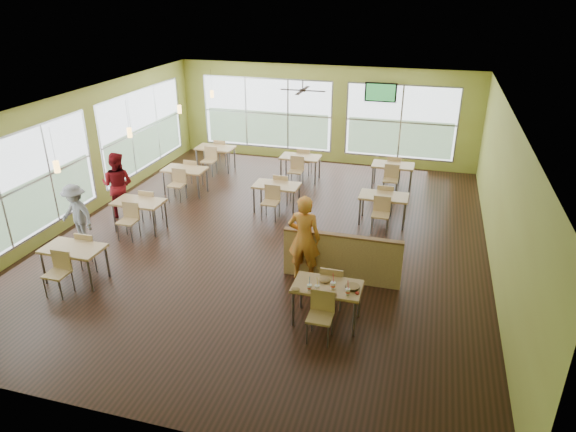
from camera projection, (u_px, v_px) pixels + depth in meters
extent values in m
plane|color=black|center=(271.00, 236.00, 12.40)|extent=(12.00, 12.00, 0.00)
plane|color=white|center=(269.00, 104.00, 11.08)|extent=(12.00, 12.00, 0.00)
cube|color=#B0BF4D|center=(325.00, 115.00, 17.00)|extent=(10.00, 0.04, 3.20)
cube|color=#B0BF4D|center=(126.00, 327.00, 6.48)|extent=(10.00, 0.04, 3.20)
cube|color=#B0BF4D|center=(82.00, 155.00, 12.98)|extent=(0.04, 12.00, 3.20)
cube|color=#B0BF4D|center=(502.00, 196.00, 10.50)|extent=(0.04, 12.00, 3.20)
cube|color=white|center=(26.00, 185.00, 11.25)|extent=(0.02, 4.50, 2.35)
cube|color=white|center=(144.00, 129.00, 15.63)|extent=(0.02, 4.50, 2.35)
cube|color=white|center=(267.00, 113.00, 17.51)|extent=(4.50, 0.02, 2.35)
cube|color=white|center=(401.00, 122.00, 16.39)|extent=(3.50, 0.02, 2.35)
cube|color=#B7BABC|center=(102.00, 194.00, 13.92)|extent=(0.04, 9.40, 0.05)
cube|color=#B7BABC|center=(330.00, 152.00, 17.42)|extent=(8.00, 0.04, 0.05)
cube|color=#D9BA75|center=(327.00, 286.00, 8.97)|extent=(1.20, 0.70, 0.04)
cube|color=brown|center=(327.00, 288.00, 8.98)|extent=(1.22, 0.71, 0.01)
cylinder|color=slate|center=(293.00, 309.00, 9.01)|extent=(0.05, 0.05, 0.71)
cylinder|color=slate|center=(354.00, 319.00, 8.74)|extent=(0.05, 0.05, 0.71)
cylinder|color=slate|center=(301.00, 291.00, 9.51)|extent=(0.05, 0.05, 0.71)
cylinder|color=slate|center=(359.00, 300.00, 9.25)|extent=(0.05, 0.05, 0.71)
cube|color=#D9BA75|center=(333.00, 284.00, 9.57)|extent=(0.42, 0.42, 0.04)
cube|color=#D9BA75|center=(335.00, 269.00, 9.65)|extent=(0.42, 0.04, 0.40)
cube|color=#D9BA75|center=(320.00, 317.00, 8.61)|extent=(0.42, 0.42, 0.04)
cube|color=#D9BA75|center=(318.00, 313.00, 8.35)|extent=(0.42, 0.04, 0.40)
cube|color=#D9BA75|center=(342.00, 259.00, 10.34)|extent=(2.40, 0.12, 1.00)
cube|color=brown|center=(343.00, 236.00, 10.12)|extent=(2.40, 0.14, 0.04)
cube|color=#D9BA75|center=(73.00, 248.00, 10.26)|extent=(1.20, 0.70, 0.04)
cube|color=brown|center=(73.00, 249.00, 10.27)|extent=(1.22, 0.71, 0.01)
cylinder|color=slate|center=(44.00, 268.00, 10.29)|extent=(0.05, 0.05, 0.71)
cylinder|color=slate|center=(90.00, 276.00, 10.03)|extent=(0.05, 0.05, 0.71)
cylinder|color=slate|center=(63.00, 255.00, 10.80)|extent=(0.05, 0.05, 0.71)
cylinder|color=slate|center=(107.00, 261.00, 10.54)|extent=(0.05, 0.05, 0.71)
cube|color=#D9BA75|center=(92.00, 248.00, 10.86)|extent=(0.42, 0.42, 0.04)
cube|color=#D9BA75|center=(95.00, 235.00, 10.93)|extent=(0.42, 0.04, 0.40)
cube|color=#D9BA75|center=(57.00, 274.00, 9.89)|extent=(0.42, 0.42, 0.04)
cube|color=#D9BA75|center=(48.00, 269.00, 9.64)|extent=(0.42, 0.04, 0.40)
cube|color=#D9BA75|center=(139.00, 202.00, 12.45)|extent=(1.20, 0.70, 0.04)
cube|color=brown|center=(139.00, 203.00, 12.46)|extent=(1.22, 0.71, 0.01)
cylinder|color=slate|center=(114.00, 218.00, 12.49)|extent=(0.05, 0.05, 0.71)
cylinder|color=slate|center=(154.00, 223.00, 12.22)|extent=(0.05, 0.05, 0.71)
cylinder|color=slate|center=(127.00, 209.00, 12.99)|extent=(0.05, 0.05, 0.71)
cylinder|color=slate|center=(166.00, 214.00, 12.73)|extent=(0.05, 0.05, 0.71)
cube|color=#D9BA75|center=(151.00, 204.00, 13.05)|extent=(0.42, 0.42, 0.04)
cube|color=#D9BA75|center=(154.00, 193.00, 13.12)|extent=(0.42, 0.04, 0.40)
cube|color=#D9BA75|center=(128.00, 221.00, 12.09)|extent=(0.42, 0.42, 0.04)
cube|color=#D9BA75|center=(122.00, 216.00, 11.83)|extent=(0.42, 0.04, 0.40)
cube|color=#D9BA75|center=(185.00, 169.00, 14.64)|extent=(1.20, 0.70, 0.04)
cube|color=brown|center=(185.00, 170.00, 14.65)|extent=(1.22, 0.71, 0.01)
cylinder|color=slate|center=(164.00, 183.00, 14.68)|extent=(0.05, 0.05, 0.71)
cylinder|color=slate|center=(199.00, 187.00, 14.41)|extent=(0.05, 0.05, 0.71)
cylinder|color=slate|center=(173.00, 176.00, 15.19)|extent=(0.05, 0.05, 0.71)
cylinder|color=slate|center=(207.00, 180.00, 14.92)|extent=(0.05, 0.05, 0.71)
cube|color=#D9BA75|center=(194.00, 172.00, 15.24)|extent=(0.42, 0.42, 0.04)
cube|color=#D9BA75|center=(196.00, 163.00, 15.32)|extent=(0.42, 0.04, 0.40)
cube|color=#D9BA75|center=(177.00, 185.00, 14.28)|extent=(0.42, 0.42, 0.04)
cube|color=#D9BA75|center=(173.00, 180.00, 14.02)|extent=(0.42, 0.04, 0.40)
cube|color=#D9BA75|center=(215.00, 148.00, 16.57)|extent=(1.20, 0.70, 0.04)
cube|color=brown|center=(215.00, 148.00, 16.58)|extent=(1.22, 0.71, 0.01)
cylinder|color=slate|center=(197.00, 160.00, 16.61)|extent=(0.05, 0.05, 0.71)
cylinder|color=slate|center=(228.00, 163.00, 16.34)|extent=(0.05, 0.05, 0.71)
cylinder|color=slate|center=(204.00, 155.00, 17.11)|extent=(0.05, 0.05, 0.71)
cylinder|color=slate|center=(235.00, 157.00, 16.85)|extent=(0.05, 0.05, 0.71)
cube|color=#D9BA75|center=(222.00, 151.00, 17.17)|extent=(0.42, 0.42, 0.04)
cube|color=#D9BA75|center=(224.00, 143.00, 17.24)|extent=(0.42, 0.04, 0.40)
cube|color=#D9BA75|center=(209.00, 161.00, 16.20)|extent=(0.42, 0.42, 0.04)
cube|color=#D9BA75|center=(206.00, 156.00, 15.95)|extent=(0.42, 0.04, 0.40)
cube|color=#D9BA75|center=(277.00, 185.00, 13.49)|extent=(1.20, 0.70, 0.04)
cube|color=brown|center=(277.00, 186.00, 13.50)|extent=(1.22, 0.71, 0.01)
cylinder|color=slate|center=(254.00, 200.00, 13.52)|extent=(0.05, 0.05, 0.71)
cylinder|color=slate|center=(293.00, 205.00, 13.25)|extent=(0.05, 0.05, 0.71)
cylinder|color=slate|center=(261.00, 192.00, 14.03)|extent=(0.05, 0.05, 0.71)
cylinder|color=slate|center=(299.00, 196.00, 13.76)|extent=(0.05, 0.05, 0.71)
cube|color=#D9BA75|center=(283.00, 188.00, 14.08)|extent=(0.42, 0.42, 0.04)
cube|color=#D9BA75|center=(284.00, 178.00, 14.16)|extent=(0.42, 0.04, 0.40)
cube|color=#D9BA75|center=(270.00, 203.00, 13.12)|extent=(0.42, 0.42, 0.04)
cube|color=#D9BA75|center=(268.00, 197.00, 12.86)|extent=(0.42, 0.04, 0.40)
cube|color=#D9BA75|center=(300.00, 157.00, 15.68)|extent=(1.20, 0.70, 0.04)
cube|color=brown|center=(300.00, 158.00, 15.69)|extent=(1.22, 0.71, 0.01)
cylinder|color=slate|center=(281.00, 170.00, 15.71)|extent=(0.05, 0.05, 0.71)
cylinder|color=slate|center=(315.00, 173.00, 15.44)|extent=(0.05, 0.05, 0.71)
cylinder|color=slate|center=(286.00, 164.00, 16.22)|extent=(0.05, 0.05, 0.71)
cylinder|color=slate|center=(319.00, 167.00, 15.95)|extent=(0.05, 0.05, 0.71)
cube|color=#D9BA75|center=(305.00, 160.00, 16.27)|extent=(0.42, 0.42, 0.04)
cube|color=#D9BA75|center=(306.00, 152.00, 16.35)|extent=(0.42, 0.04, 0.40)
cube|color=#D9BA75|center=(296.00, 171.00, 15.31)|extent=(0.42, 0.42, 0.04)
cube|color=#D9BA75|center=(294.00, 166.00, 15.05)|extent=(0.42, 0.04, 0.40)
cube|color=#D9BA75|center=(384.00, 196.00, 12.79)|extent=(1.20, 0.70, 0.04)
cube|color=brown|center=(384.00, 197.00, 12.80)|extent=(1.22, 0.71, 0.01)
cylinder|color=slate|center=(360.00, 212.00, 12.83)|extent=(0.05, 0.05, 0.71)
cylinder|color=slate|center=(404.00, 217.00, 12.56)|extent=(0.05, 0.05, 0.71)
cylinder|color=slate|center=(363.00, 203.00, 13.34)|extent=(0.05, 0.05, 0.71)
cylinder|color=slate|center=(405.00, 208.00, 13.07)|extent=(0.05, 0.05, 0.71)
cube|color=#D9BA75|center=(385.00, 198.00, 13.39)|extent=(0.42, 0.42, 0.04)
cube|color=#D9BA75|center=(387.00, 188.00, 13.47)|extent=(0.42, 0.04, 0.40)
cube|color=#D9BA75|center=(380.00, 215.00, 12.43)|extent=(0.42, 0.42, 0.04)
cube|color=#D9BA75|center=(380.00, 210.00, 12.17)|extent=(0.42, 0.04, 0.40)
cube|color=#D9BA75|center=(393.00, 165.00, 14.98)|extent=(1.20, 0.70, 0.04)
cube|color=brown|center=(393.00, 166.00, 14.99)|extent=(1.22, 0.71, 0.01)
cylinder|color=slate|center=(372.00, 179.00, 15.02)|extent=(0.05, 0.05, 0.71)
cylinder|color=slate|center=(410.00, 182.00, 14.75)|extent=(0.05, 0.05, 0.71)
cylinder|color=slate|center=(375.00, 172.00, 15.53)|extent=(0.05, 0.05, 0.71)
cylinder|color=slate|center=(411.00, 176.00, 15.26)|extent=(0.05, 0.05, 0.71)
cube|color=#D9BA75|center=(394.00, 168.00, 15.58)|extent=(0.42, 0.42, 0.04)
cube|color=#D9BA75|center=(395.00, 159.00, 15.66)|extent=(0.42, 0.04, 0.40)
cube|color=#D9BA75|center=(390.00, 180.00, 14.62)|extent=(0.42, 0.42, 0.04)
cube|color=#D9BA75|center=(390.00, 175.00, 14.36)|extent=(0.42, 0.04, 0.40)
cylinder|color=#2D2119|center=(53.00, 146.00, 9.39)|extent=(0.01, 0.01, 0.70)
cylinder|color=#F4B04A|center=(57.00, 167.00, 9.55)|extent=(0.11, 0.11, 0.22)
cylinder|color=#2D2119|center=(127.00, 115.00, 11.58)|extent=(0.01, 0.01, 0.70)
cylinder|color=#F4B04A|center=(129.00, 133.00, 11.74)|extent=(0.11, 0.11, 0.22)
cylinder|color=#2D2119|center=(178.00, 94.00, 13.77)|extent=(0.01, 0.01, 0.70)
cylinder|color=#F4B04A|center=(179.00, 109.00, 13.93)|extent=(0.11, 0.11, 0.22)
cylinder|color=#2D2119|center=(211.00, 81.00, 15.70)|extent=(0.01, 0.01, 0.70)
cylinder|color=#F4B04A|center=(212.00, 94.00, 15.86)|extent=(0.11, 0.11, 0.22)
cylinder|color=#2D2119|center=(303.00, 85.00, 13.76)|extent=(0.03, 0.03, 0.24)
cylinder|color=#2D2119|center=(303.00, 90.00, 13.81)|extent=(0.16, 0.16, 0.06)
cube|color=#2D2119|center=(315.00, 91.00, 13.73)|extent=(0.55, 0.10, 0.01)
cube|color=#2D2119|center=(306.00, 88.00, 14.12)|extent=(0.10, 0.55, 0.01)
cube|color=#2D2119|center=(290.00, 90.00, 13.90)|extent=(0.55, 0.10, 0.01)
cube|color=#2D2119|center=(299.00, 93.00, 13.51)|extent=(0.10, 0.55, 0.01)
cube|color=black|center=(381.00, 92.00, 16.11)|extent=(1.00, 0.06, 0.60)
cube|color=#2A833D|center=(381.00, 92.00, 16.08)|extent=(0.90, 0.01, 0.52)
imported|color=orange|center=(304.00, 238.00, 10.26)|extent=(0.67, 0.45, 1.83)
imported|color=#620B0F|center=(118.00, 185.00, 13.15)|extent=(0.92, 0.76, 1.72)
imported|color=slate|center=(76.00, 215.00, 11.76)|extent=(1.06, 0.77, 1.47)
cone|color=white|center=(309.00, 288.00, 8.79)|extent=(0.08, 0.08, 0.11)
cylinder|color=#CC4826|center=(309.00, 288.00, 8.79)|extent=(0.08, 0.08, 0.03)
cylinder|color=white|center=(309.00, 285.00, 8.76)|extent=(0.09, 0.09, 0.01)
cylinder|color=blue|center=(310.00, 280.00, 8.73)|extent=(0.03, 0.05, 0.20)
cone|color=white|center=(317.00, 289.00, 8.76)|extent=(0.09, 0.09, 0.11)
cylinder|color=#CC4826|center=(317.00, 289.00, 8.76)|extent=(0.08, 0.08, 0.03)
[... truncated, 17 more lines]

